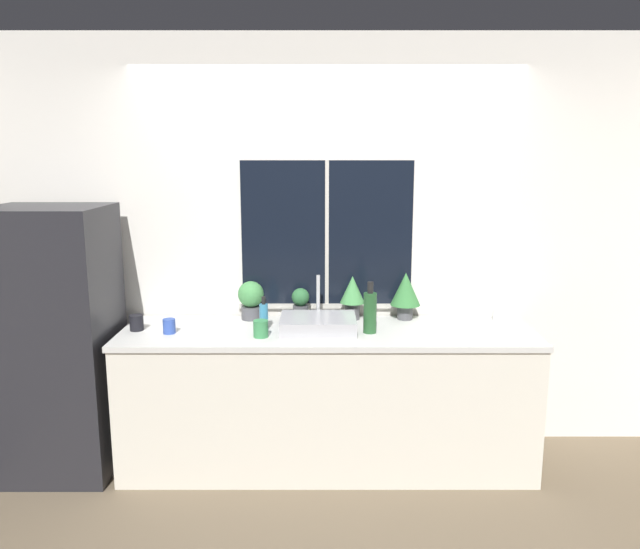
# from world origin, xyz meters

# --- Properties ---
(ground_plane) EXTENTS (14.00, 14.00, 0.00)m
(ground_plane) POSITION_xyz_m (0.00, 0.00, 0.00)
(ground_plane) COLOR brown
(wall_back) EXTENTS (8.00, 0.09, 2.70)m
(wall_back) POSITION_xyz_m (0.00, 0.73, 1.35)
(wall_back) COLOR silver
(wall_back) RESTS_ON ground_plane
(wall_left) EXTENTS (0.06, 7.00, 2.70)m
(wall_left) POSITION_xyz_m (-2.29, 1.50, 1.35)
(wall_left) COLOR silver
(wall_left) RESTS_ON ground_plane
(wall_right) EXTENTS (0.06, 7.00, 2.70)m
(wall_right) POSITION_xyz_m (2.29, 1.50, 1.35)
(wall_right) COLOR silver
(wall_right) RESTS_ON ground_plane
(counter) EXTENTS (2.54, 0.69, 0.88)m
(counter) POSITION_xyz_m (0.00, 0.33, 0.44)
(counter) COLOR silver
(counter) RESTS_ON ground_plane
(refrigerator) EXTENTS (0.69, 0.65, 1.65)m
(refrigerator) POSITION_xyz_m (-1.66, 0.29, 0.82)
(refrigerator) COLOR #232328
(refrigerator) RESTS_ON ground_plane
(sink) EXTENTS (0.46, 0.40, 0.31)m
(sink) POSITION_xyz_m (-0.06, 0.32, 0.93)
(sink) COLOR #ADADB2
(sink) RESTS_ON counter
(potted_plant_far_left) EXTENTS (0.17, 0.17, 0.25)m
(potted_plant_far_left) POSITION_xyz_m (-0.50, 0.59, 1.02)
(potted_plant_far_left) COLOR #4C4C51
(potted_plant_far_left) RESTS_ON counter
(potted_plant_center_left) EXTENTS (0.12, 0.12, 0.21)m
(potted_plant_center_left) POSITION_xyz_m (-0.17, 0.59, 0.99)
(potted_plant_center_left) COLOR #4C4C51
(potted_plant_center_left) RESTS_ON counter
(potted_plant_center_right) EXTENTS (0.16, 0.16, 0.29)m
(potted_plant_center_right) POSITION_xyz_m (0.17, 0.59, 1.06)
(potted_plant_center_right) COLOR #4C4C51
(potted_plant_center_right) RESTS_ON counter
(potted_plant_far_right) EXTENTS (0.19, 0.19, 0.31)m
(potted_plant_far_right) POSITION_xyz_m (0.51, 0.59, 1.07)
(potted_plant_far_right) COLOR #4C4C51
(potted_plant_far_right) RESTS_ON counter
(soap_bottle) EXTENTS (0.05, 0.05, 0.21)m
(soap_bottle) POSITION_xyz_m (-0.39, 0.33, 0.97)
(soap_bottle) COLOR teal
(soap_bottle) RESTS_ON counter
(bottle_tall) EXTENTS (0.08, 0.08, 0.32)m
(bottle_tall) POSITION_xyz_m (0.26, 0.28, 1.02)
(bottle_tall) COLOR #235128
(bottle_tall) RESTS_ON counter
(mug_white) EXTENTS (0.08, 0.08, 0.08)m
(mug_white) POSITION_xyz_m (1.12, 0.55, 0.92)
(mug_white) COLOR white
(mug_white) RESTS_ON counter
(mug_blue) EXTENTS (0.08, 0.08, 0.09)m
(mug_blue) POSITION_xyz_m (-0.96, 0.27, 0.93)
(mug_blue) COLOR #3351AD
(mug_blue) RESTS_ON counter
(mug_black) EXTENTS (0.08, 0.08, 0.10)m
(mug_black) POSITION_xyz_m (-1.17, 0.33, 0.93)
(mug_black) COLOR black
(mug_black) RESTS_ON counter
(mug_green) EXTENTS (0.09, 0.09, 0.10)m
(mug_green) POSITION_xyz_m (-0.40, 0.19, 0.93)
(mug_green) COLOR #38844C
(mug_green) RESTS_ON counter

